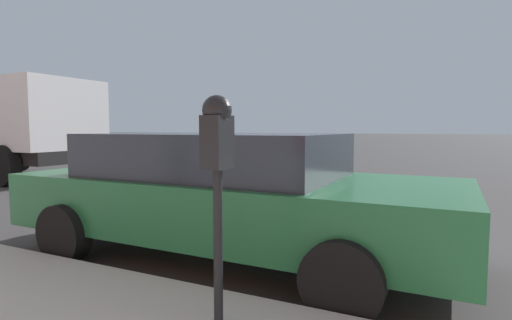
{
  "coord_description": "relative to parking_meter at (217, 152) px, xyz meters",
  "views": [
    {
      "loc": [
        -4.92,
        -1.55,
        1.45
      ],
      "look_at": [
        -2.25,
        -0.26,
        1.22
      ],
      "focal_mm": 28.0,
      "sensor_mm": 36.0,
      "label": 1
    }
  ],
  "objects": [
    {
      "name": "ground_plane",
      "position": [
        2.75,
        0.23,
        -1.3
      ],
      "size": [
        220.0,
        220.0,
        0.0
      ],
      "primitive_type": "plane",
      "color": "#3D3A3A"
    },
    {
      "name": "parking_meter",
      "position": [
        0.0,
        0.0,
        0.0
      ],
      "size": [
        0.21,
        0.19,
        1.52
      ],
      "color": "black",
      "rests_on": "sidewalk"
    },
    {
      "name": "car_green",
      "position": [
        1.69,
        0.91,
        -0.55
      ],
      "size": [
        2.2,
        4.9,
        1.39
      ],
      "rotation": [
        0.0,
        0.0,
        3.13
      ],
      "color": "#1E5B33",
      "rests_on": "ground_plane"
    }
  ]
}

